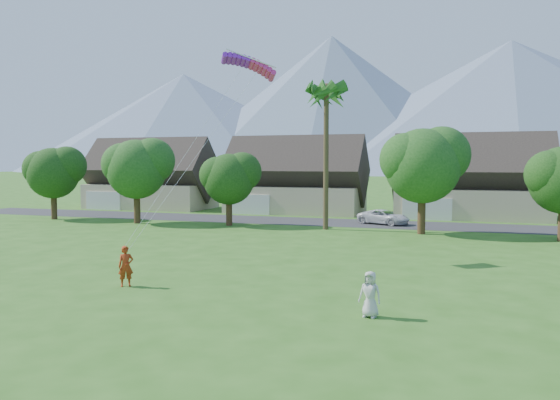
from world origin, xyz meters
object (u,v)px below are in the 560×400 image
at_px(watcher, 370,294).
at_px(parked_car, 384,217).
at_px(kite_flyer, 126,266).
at_px(parafoil_kite, 250,63).

relative_size(watcher, parked_car, 0.36).
bearing_deg(kite_flyer, watcher, -46.18).
xyz_separation_m(kite_flyer, parafoil_kite, (2.42, 9.67, 10.80)).
bearing_deg(parked_car, watcher, -150.83).
xyz_separation_m(watcher, parked_car, (-3.59, 30.85, -0.19)).
xyz_separation_m(kite_flyer, watcher, (11.57, -1.49, -0.08)).
relative_size(kite_flyer, watcher, 1.10).
distance_m(watcher, parafoil_kite, 18.07).
relative_size(kite_flyer, parafoil_kite, 0.53).
bearing_deg(parafoil_kite, watcher, -74.94).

